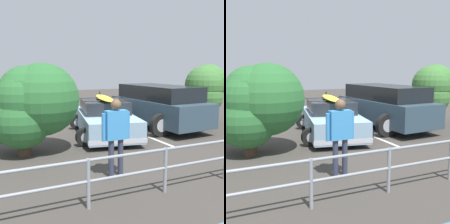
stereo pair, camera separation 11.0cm
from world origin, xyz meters
The scene contains 8 objects.
ground_plane centered at (0.00, 0.00, -0.01)m, with size 44.00×44.00×0.02m, color #423D38.
parking_stripe centered at (-1.19, -0.17, 0.00)m, with size 4.83×0.12×0.00m, color silver.
sedan_car centered at (0.10, -0.20, 0.62)m, with size 2.95×4.54×1.57m.
suv_car centered at (-2.50, -0.57, 0.92)m, with size 2.85×4.94×1.76m.
person_bystander centered at (1.55, 3.61, 1.06)m, with size 0.69×0.24×1.77m.
railing_fence centered at (1.04, 4.77, 0.61)m, with size 9.69×0.23×0.91m.
bush_near_left centered at (3.00, 1.02, 1.42)m, with size 2.70×2.18×2.60m.
bush_near_right centered at (-4.87, -0.37, 1.51)m, with size 1.95×1.99×2.64m.
Camera 2 is at (4.17, 9.11, 2.42)m, focal length 45.00 mm.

